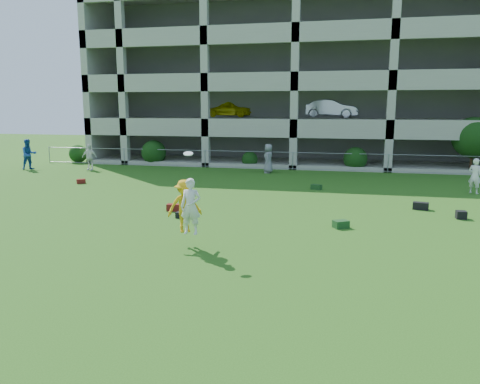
% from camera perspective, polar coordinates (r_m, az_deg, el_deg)
% --- Properties ---
extents(ground, '(100.00, 100.00, 0.00)m').
position_cam_1_polar(ground, '(12.70, -3.13, -8.64)').
color(ground, '#235114').
rests_on(ground, ground).
extents(bystander_a, '(1.18, 1.23, 2.00)m').
position_cam_1_polar(bystander_a, '(33.91, -24.34, 4.20)').
color(bystander_a, '#214997').
rests_on(bystander_a, ground).
extents(bystander_b, '(1.03, 0.53, 1.68)m').
position_cam_1_polar(bystander_b, '(32.20, -17.88, 4.05)').
color(bystander_b, silver).
rests_on(bystander_b, ground).
extents(bystander_c, '(0.66, 0.94, 1.82)m').
position_cam_1_polar(bystander_c, '(29.38, 3.46, 4.10)').
color(bystander_c, gray).
rests_on(bystander_c, ground).
extents(bystander_e, '(0.74, 0.69, 1.70)m').
position_cam_1_polar(bystander_e, '(25.04, 26.73, 1.76)').
color(bystander_e, white).
rests_on(bystander_e, ground).
extents(bag_red_a, '(0.57, 0.35, 0.28)m').
position_cam_1_polar(bag_red_a, '(18.93, -8.06, -1.88)').
color(bag_red_a, '#57160E').
rests_on(bag_red_a, ground).
extents(bag_black_b, '(0.41, 0.27, 0.22)m').
position_cam_1_polar(bag_black_b, '(17.72, -7.15, -2.80)').
color(bag_black_b, black).
rests_on(bag_black_b, ground).
extents(bag_green_c, '(0.61, 0.56, 0.26)m').
position_cam_1_polar(bag_green_c, '(16.55, 12.20, -3.85)').
color(bag_green_c, '#173A15').
rests_on(bag_green_c, ground).
extents(crate_d, '(0.36, 0.36, 0.30)m').
position_cam_1_polar(crate_d, '(19.29, 25.36, -2.53)').
color(crate_d, black).
rests_on(crate_d, ground).
extents(bag_black_e, '(0.65, 0.42, 0.30)m').
position_cam_1_polar(bag_black_e, '(20.36, 21.17, -1.59)').
color(bag_black_e, black).
rests_on(bag_black_e, ground).
extents(bag_red_f, '(0.53, 0.50, 0.24)m').
position_cam_1_polar(bag_red_f, '(26.81, -18.81, 1.25)').
color(bag_red_f, '#521B0E').
rests_on(bag_red_f, ground).
extents(bag_green_g, '(0.58, 0.48, 0.25)m').
position_cam_1_polar(bag_green_g, '(23.86, 9.28, 0.60)').
color(bag_green_g, '#133517').
rests_on(bag_green_g, ground).
extents(frisbee_contest, '(1.24, 1.17, 2.46)m').
position_cam_1_polar(frisbee_contest, '(13.88, -6.57, -1.72)').
color(frisbee_contest, gold).
rests_on(frisbee_contest, ground).
extents(parking_garage, '(30.00, 14.00, 12.00)m').
position_cam_1_polar(parking_garage, '(39.42, 8.02, 13.07)').
color(parking_garage, '#9E998C').
rests_on(parking_garage, ground).
extents(fence, '(36.06, 0.06, 1.20)m').
position_cam_1_polar(fence, '(30.92, 6.45, 3.82)').
color(fence, gray).
rests_on(fence, ground).
extents(shrub_row, '(34.38, 2.52, 3.50)m').
position_cam_1_polar(shrub_row, '(31.38, 15.02, 5.27)').
color(shrub_row, '#163D11').
rests_on(shrub_row, ground).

